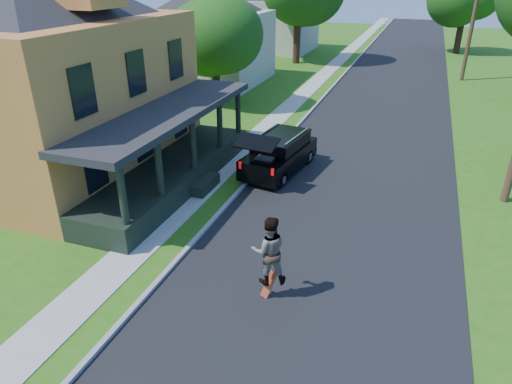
% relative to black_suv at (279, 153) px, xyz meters
% --- Properties ---
extents(ground, '(140.00, 140.00, 0.00)m').
position_rel_black_suv_xyz_m(ground, '(3.20, -8.76, -0.82)').
color(ground, '#286013').
rests_on(ground, ground).
extents(street, '(8.00, 120.00, 0.02)m').
position_rel_black_suv_xyz_m(street, '(3.20, 11.24, -0.82)').
color(street, black).
rests_on(street, ground).
extents(curb, '(0.15, 120.00, 0.12)m').
position_rel_black_suv_xyz_m(curb, '(-0.85, 11.24, -0.82)').
color(curb, gray).
rests_on(curb, ground).
extents(sidewalk, '(1.30, 120.00, 0.03)m').
position_rel_black_suv_xyz_m(sidewalk, '(-2.40, 11.24, -0.82)').
color(sidewalk, gray).
rests_on(sidewalk, ground).
extents(front_walk, '(6.50, 1.20, 0.03)m').
position_rel_black_suv_xyz_m(front_walk, '(-6.30, -2.76, -0.82)').
color(front_walk, gray).
rests_on(front_walk, ground).
extents(main_house, '(15.56, 15.56, 10.10)m').
position_rel_black_suv_xyz_m(main_house, '(-9.60, -2.77, 4.10)').
color(main_house, gold).
rests_on(main_house, ground).
extents(neighbor_house_mid, '(12.78, 12.78, 8.30)m').
position_rel_black_suv_xyz_m(neighbor_house_mid, '(-10.30, 15.24, 3.37)').
color(neighbor_house_mid, beige).
rests_on(neighbor_house_mid, ground).
extents(neighbor_house_far, '(12.78, 12.78, 8.30)m').
position_rel_black_suv_xyz_m(neighbor_house_far, '(-10.30, 31.24, 3.37)').
color(neighbor_house_far, beige).
rests_on(neighbor_house_far, ground).
extents(black_suv, '(2.36, 4.82, 2.15)m').
position_rel_black_suv_xyz_m(black_suv, '(0.00, 0.00, 0.00)').
color(black_suv, black).
rests_on(black_suv, ground).
extents(skateboarder, '(1.14, 1.04, 1.90)m').
position_rel_black_suv_xyz_m(skateboarder, '(2.20, -8.05, 0.59)').
color(skateboarder, black).
rests_on(skateboarder, ground).
extents(skateboard, '(0.42, 0.31, 0.78)m').
position_rel_black_suv_xyz_m(skateboard, '(2.23, -8.10, -0.45)').
color(skateboard, '#992B0D').
rests_on(skateboard, ground).
extents(tree_left_mid, '(5.54, 5.55, 7.53)m').
position_rel_black_suv_xyz_m(tree_left_mid, '(-7.08, 9.21, 3.97)').
color(tree_left_mid, black).
rests_on(tree_left_mid, ground).
extents(utility_pole_far, '(1.81, 0.49, 9.05)m').
position_rel_black_suv_xyz_m(utility_pole_far, '(8.20, 22.02, 3.86)').
color(utility_pole_far, '#422B1F').
rests_on(utility_pole_far, ground).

